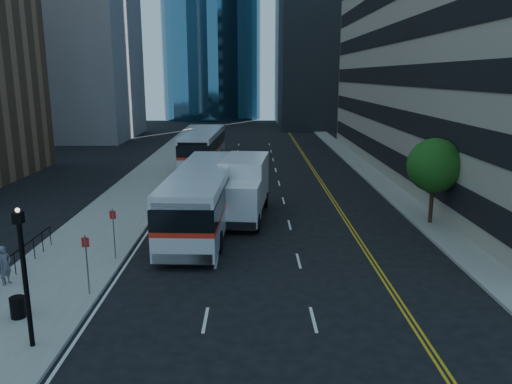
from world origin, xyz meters
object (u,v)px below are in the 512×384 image
at_px(lamp_post, 24,272).
at_px(box_truck, 243,187).
at_px(bus_front, 203,196).
at_px(street_tree, 434,165).
at_px(bus_rear, 204,147).
at_px(pedestrian, 5,265).
at_px(trash_can, 18,307).

xyz_separation_m(lamp_post, box_truck, (6.66, 15.79, -0.78)).
bearing_deg(bus_front, lamp_post, -105.46).
bearing_deg(street_tree, lamp_post, -142.13).
bearing_deg(box_truck, bus_rear, 109.30).
distance_m(bus_front, box_truck, 3.31).
bearing_deg(pedestrian, box_truck, -25.17).
distance_m(lamp_post, trash_can, 3.24).
relative_size(street_tree, bus_front, 0.37).
bearing_deg(bus_front, pedestrian, -129.38).
bearing_deg(trash_can, pedestrian, 121.67).
relative_size(bus_front, bus_rear, 1.03).
xyz_separation_m(box_truck, trash_can, (-8.01, -13.82, -1.40)).
bearing_deg(box_truck, pedestrian, -125.88).
relative_size(street_tree, trash_can, 6.40).
xyz_separation_m(lamp_post, pedestrian, (-3.21, 4.99, -1.72)).
bearing_deg(bus_rear, pedestrian, -98.08).
relative_size(lamp_post, bus_rear, 0.34).
xyz_separation_m(bus_front, trash_can, (-5.69, -11.45, -1.39)).
distance_m(street_tree, pedestrian, 23.20).
bearing_deg(lamp_post, street_tree, 37.87).
bearing_deg(lamp_post, trash_can, 124.39).
bearing_deg(lamp_post, bus_front, 72.09).
xyz_separation_m(lamp_post, trash_can, (-1.35, 1.98, -2.18)).
xyz_separation_m(bus_rear, trash_can, (-3.75, -32.64, -1.34)).
relative_size(bus_rear, pedestrian, 7.94).
height_order(lamp_post, bus_rear, lamp_post).
bearing_deg(bus_front, trash_can, -113.99).
height_order(lamp_post, box_truck, lamp_post).
bearing_deg(pedestrian, street_tree, -49.73).
bearing_deg(bus_rear, trash_can, -93.91).
distance_m(bus_rear, box_truck, 19.30).
bearing_deg(bus_front, bus_rear, 97.67).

